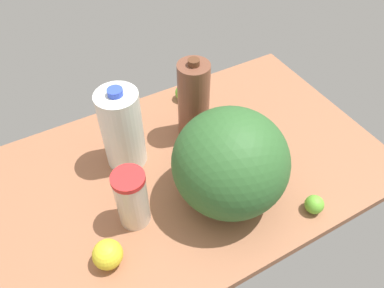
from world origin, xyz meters
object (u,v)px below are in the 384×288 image
at_px(chocolate_milk_jug, 194,101).
at_px(lime_loose, 314,204).
at_px(lime_by_jug, 183,93).
at_px(watermelon, 230,163).
at_px(milk_jug, 122,129).
at_px(tumbler_cup, 132,199).
at_px(lemon_near_front, 108,254).

relative_size(chocolate_milk_jug, lime_loose, 5.40).
bearing_deg(lime_loose, lime_by_jug, 98.54).
xyz_separation_m(watermelon, lime_by_jug, (0.09, 0.45, -0.12)).
relative_size(chocolate_milk_jug, milk_jug, 1.04).
bearing_deg(lime_by_jug, lime_loose, -81.46).
xyz_separation_m(tumbler_cup, lime_by_jug, (0.36, 0.39, -0.06)).
relative_size(lime_by_jug, lemon_near_front, 0.75).
distance_m(chocolate_milk_jug, lime_loose, 0.47).
relative_size(watermelon, lime_loose, 5.84).
relative_size(chocolate_milk_jug, lemon_near_front, 3.77).
height_order(chocolate_milk_jug, milk_jug, chocolate_milk_jug).
bearing_deg(chocolate_milk_jug, lemon_near_front, -143.76).
bearing_deg(lime_by_jug, chocolate_milk_jug, -106.71).
bearing_deg(milk_jug, tumbler_cup, -106.72).
height_order(chocolate_milk_jug, tumbler_cup, chocolate_milk_jug).
bearing_deg(lime_by_jug, tumbler_cup, -132.71).
relative_size(tumbler_cup, lemon_near_front, 2.41).
xyz_separation_m(lime_by_jug, lime_loose, (0.09, -0.61, -0.00)).
bearing_deg(tumbler_cup, lime_by_jug, 47.29).
bearing_deg(lemon_near_front, lime_loose, -13.39).
distance_m(lime_by_jug, lime_loose, 0.62).
distance_m(chocolate_milk_jug, milk_jug, 0.24).
relative_size(milk_jug, lemon_near_front, 3.63).
height_order(watermelon, lime_loose, watermelon).
xyz_separation_m(lime_loose, lemon_near_front, (-0.56, 0.13, 0.01)).
distance_m(chocolate_milk_jug, tumbler_cup, 0.38).
bearing_deg(lemon_near_front, milk_jug, 60.14).
bearing_deg(lime_loose, tumbler_cup, 153.89).
bearing_deg(milk_jug, lemon_near_front, -119.86).
bearing_deg(lemon_near_front, watermelon, 4.61).
bearing_deg(tumbler_cup, milk_jug, 73.28).
xyz_separation_m(milk_jug, lemon_near_front, (-0.17, -0.30, -0.09)).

